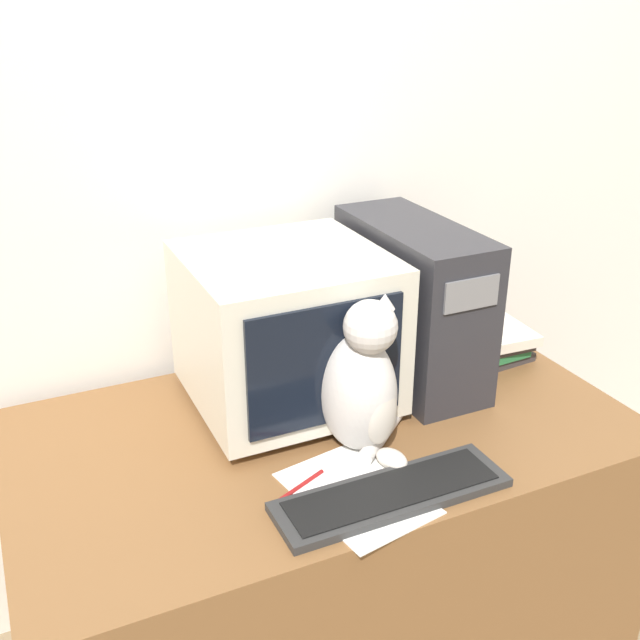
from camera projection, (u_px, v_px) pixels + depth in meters
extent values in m
cube|color=silver|center=(245.00, 154.00, 1.87)|extent=(7.00, 0.05, 2.50)
cube|color=brown|center=(323.00, 549.00, 1.86)|extent=(1.40, 0.79, 0.71)
cube|color=beige|center=(287.00, 396.00, 1.81)|extent=(0.31, 0.26, 0.02)
cube|color=beige|center=(286.00, 326.00, 1.73)|extent=(0.44, 0.43, 0.35)
cube|color=black|center=(326.00, 366.00, 1.55)|extent=(0.35, 0.01, 0.27)
cube|color=#28282D|center=(411.00, 302.00, 1.87)|extent=(0.20, 0.47, 0.40)
cube|color=slate|center=(472.00, 294.00, 1.62)|extent=(0.14, 0.01, 0.07)
cube|color=#2D2D2D|center=(392.00, 494.00, 1.47)|extent=(0.48, 0.14, 0.02)
cube|color=black|center=(392.00, 490.00, 1.46)|extent=(0.43, 0.11, 0.00)
ellipsoid|color=silver|center=(358.00, 392.00, 1.59)|extent=(0.20, 0.22, 0.27)
ellipsoid|color=beige|center=(381.00, 413.00, 1.55)|extent=(0.09, 0.07, 0.15)
sphere|color=silver|center=(370.00, 327.00, 1.50)|extent=(0.14, 0.14, 0.11)
cone|color=silver|center=(362.00, 310.00, 1.47)|extent=(0.04, 0.04, 0.03)
cone|color=silver|center=(385.00, 301.00, 1.51)|extent=(0.04, 0.04, 0.03)
ellipsoid|color=beige|center=(392.00, 459.00, 1.56)|extent=(0.07, 0.09, 0.04)
cylinder|color=silver|center=(384.00, 431.00, 1.66)|extent=(0.20, 0.18, 0.03)
cube|color=#383333|center=(494.00, 352.00, 2.03)|extent=(0.16, 0.17, 0.02)
cube|color=#28703D|center=(494.00, 346.00, 2.02)|extent=(0.12, 0.17, 0.02)
cube|color=#383333|center=(498.00, 339.00, 2.01)|extent=(0.13, 0.17, 0.02)
cube|color=beige|center=(496.00, 332.00, 1.99)|extent=(0.17, 0.20, 0.03)
cylinder|color=maroon|center=(299.00, 487.00, 1.50)|extent=(0.13, 0.06, 0.01)
cube|color=white|center=(356.00, 493.00, 1.48)|extent=(0.26, 0.33, 0.00)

